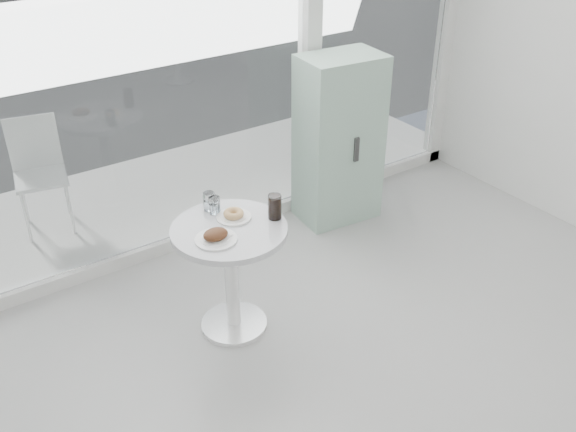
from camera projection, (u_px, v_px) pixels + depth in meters
storefront at (215, 21)px, 4.48m from camera, size 5.00×0.14×3.00m
main_table at (231, 257)px, 4.01m from camera, size 0.72×0.72×0.77m
patio_deck at (176, 190)px, 5.87m from camera, size 5.60×1.60×0.05m
mint_cabinet at (339, 140)px, 5.20m from camera, size 0.68×0.49×1.39m
patio_chair at (38, 167)px, 5.08m from camera, size 0.46×0.46×0.90m
plate_fritter at (216, 236)px, 3.77m from camera, size 0.25×0.25×0.07m
plate_donut at (234, 215)px, 3.99m from camera, size 0.22×0.22×0.05m
water_tumbler_a at (215, 206)px, 4.03m from camera, size 0.07×0.07×0.11m
water_tumbler_b at (209, 202)px, 4.06m from camera, size 0.08×0.08×0.12m
cola_glass at (275, 207)px, 3.96m from camera, size 0.08×0.08×0.16m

